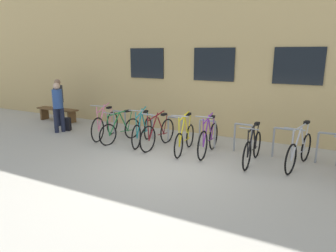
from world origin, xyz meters
The scene contains 15 objects.
ground_plane centered at (0.00, 0.00, 0.00)m, with size 42.00×42.00×0.00m, color #B2ADA0.
storefront_building centered at (0.00, 6.42, 3.44)m, with size 28.00×6.47×6.87m.
bike_rack centered at (0.31, 1.90, 0.47)m, with size 6.50×0.05×0.79m.
bicycle_maroon centered at (-0.93, 1.28, 0.39)m, with size 0.44×1.74×1.04m.
bicycle_silver centered at (2.72, 1.43, 0.39)m, with size 0.55×1.77×1.05m.
bicycle_purple centered at (0.54, 1.36, 0.40)m, with size 0.44×1.71×1.11m.
bicycle_black centered at (1.71, 1.20, 0.37)m, with size 0.44×1.68×0.99m.
bicycle_pink centered at (-2.87, 1.40, 0.40)m, with size 0.47×1.69×1.11m.
bicycle_yellow centered at (-0.08, 1.23, 0.38)m, with size 0.44×1.65×1.10m.
bicycle_green centered at (-2.19, 1.26, 0.36)m, with size 0.49×1.59×0.96m.
bicycle_teal centered at (-1.49, 1.36, 0.38)m, with size 0.52×1.68×1.10m.
wooden_bench centered at (-6.02, 2.41, 0.37)m, with size 1.83×0.40×0.50m.
person_by_bench centered at (-4.65, 1.22, 0.95)m, with size 0.32×0.34×1.65m.
person_browsing centered at (-5.28, 1.85, 0.98)m, with size 0.36×0.32×1.70m.
backpack centered at (-4.62, 1.48, 0.22)m, with size 0.28×0.20×0.44m, color black.
Camera 1 is at (3.05, -5.84, 2.59)m, focal length 32.19 mm.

